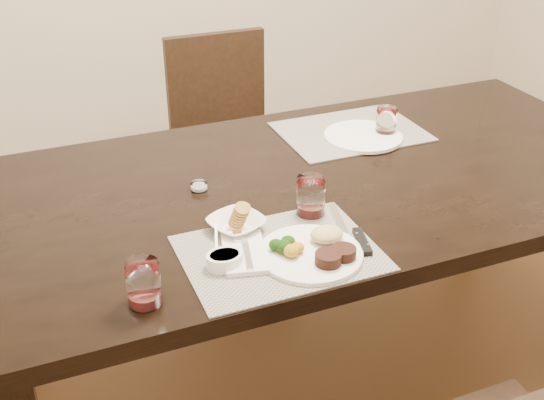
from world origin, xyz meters
name	(u,v)px	position (x,y,z in m)	size (l,w,h in m)	color
ground_plane	(319,369)	(0.00, 0.00, 0.00)	(4.50, 4.50, 0.00)	#462F16
dining_table	(326,200)	(0.00, 0.00, 0.67)	(2.00, 1.00, 0.75)	black
chair_far	(226,133)	(0.00, 0.93, 0.50)	(0.42, 0.42, 0.90)	black
placemat_near	(280,253)	(-0.29, -0.32, 0.75)	(0.46, 0.34, 0.00)	gray
placemat_far	(351,132)	(0.21, 0.25, 0.75)	(0.46, 0.34, 0.00)	gray
dinner_plate	(315,250)	(-0.21, -0.37, 0.77)	(0.25, 0.25, 0.04)	white
napkin_fork	(244,252)	(-0.37, -0.30, 0.76)	(0.14, 0.20, 0.02)	white
steak_knife	(356,236)	(-0.09, -0.33, 0.76)	(0.06, 0.26, 0.01)	white
cracker_bowl	(236,224)	(-0.35, -0.19, 0.77)	(0.17, 0.17, 0.06)	white
sauce_ramekin	(225,260)	(-0.43, -0.33, 0.77)	(0.09, 0.13, 0.07)	white
wine_glass_near	(311,198)	(-0.14, -0.18, 0.80)	(0.07, 0.07, 0.10)	white
far_plate	(363,136)	(0.22, 0.19, 0.76)	(0.25, 0.25, 0.01)	white
wine_glass_far	(386,123)	(0.30, 0.19, 0.79)	(0.07, 0.07, 0.09)	white
wine_glass_side	(144,286)	(-0.63, -0.39, 0.79)	(0.07, 0.07, 0.10)	white
salt_cellar	(199,187)	(-0.37, 0.06, 0.76)	(0.05, 0.05, 0.02)	white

